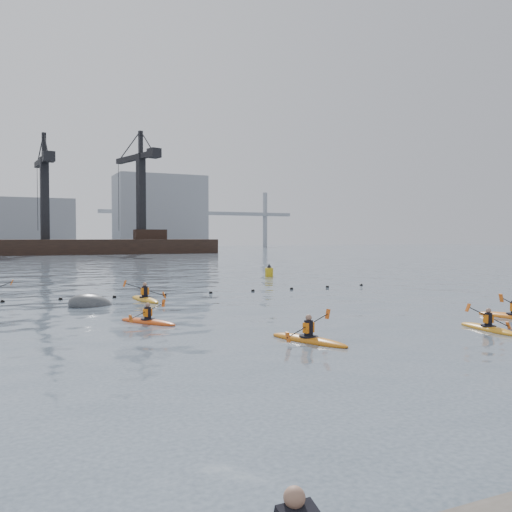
# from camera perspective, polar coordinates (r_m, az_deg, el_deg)

# --- Properties ---
(ground) EXTENTS (400.00, 400.00, 0.00)m
(ground) POSITION_cam_1_polar(r_m,az_deg,el_deg) (13.29, 13.09, -13.71)
(ground) COLOR #3C4958
(ground) RESTS_ON ground
(float_line) EXTENTS (33.24, 0.73, 0.24)m
(float_line) POSITION_cam_1_polar(r_m,az_deg,el_deg) (33.60, -12.19, -4.12)
(float_line) COLOR black
(float_line) RESTS_ON ground
(barge_pier) EXTENTS (72.00, 19.30, 29.50)m
(barge_pier) POSITION_cam_1_polar(r_m,az_deg,el_deg) (120.30, -21.40, 1.06)
(barge_pier) COLOR black
(barge_pier) RESTS_ON ground
(skyline) EXTENTS (141.00, 28.00, 22.00)m
(skyline) POSITION_cam_1_polar(r_m,az_deg,el_deg) (160.74, -21.48, 3.88)
(skyline) COLOR gray
(skyline) RESTS_ON ground
(kayaker_0) EXTENTS (2.17, 3.35, 1.15)m
(kayaker_0) POSITION_cam_1_polar(r_m,az_deg,el_deg) (18.86, 5.55, -8.66)
(kayaker_0) COLOR #C96D12
(kayaker_0) RESTS_ON ground
(kayaker_1) EXTENTS (2.11, 3.08, 1.18)m
(kayaker_1) POSITION_cam_1_polar(r_m,az_deg,el_deg) (22.86, 23.26, -6.95)
(kayaker_1) COLOR orange
(kayaker_1) RESTS_ON ground
(kayaker_2) EXTENTS (2.13, 2.88, 1.01)m
(kayaker_2) POSITION_cam_1_polar(r_m,az_deg,el_deg) (23.18, -11.33, -6.71)
(kayaker_2) COLOR #CF4813
(kayaker_2) RESTS_ON ground
(kayaker_3) EXTENTS (2.52, 3.72, 1.35)m
(kayaker_3) POSITION_cam_1_polar(r_m,az_deg,el_deg) (31.32, -11.62, -4.41)
(kayaker_3) COLOR orange
(kayaker_3) RESTS_ON ground
(mooring_buoy) EXTENTS (2.92, 2.06, 1.70)m
(mooring_buoy) POSITION_cam_1_polar(r_m,az_deg,el_deg) (29.64, -16.97, -5.04)
(mooring_buoy) COLOR #373A3C
(mooring_buoy) RESTS_ON ground
(nav_buoy) EXTENTS (0.73, 0.73, 1.34)m
(nav_buoy) POSITION_cam_1_polar(r_m,az_deg,el_deg) (49.30, 1.39, -1.70)
(nav_buoy) COLOR #C09913
(nav_buoy) RESTS_ON ground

